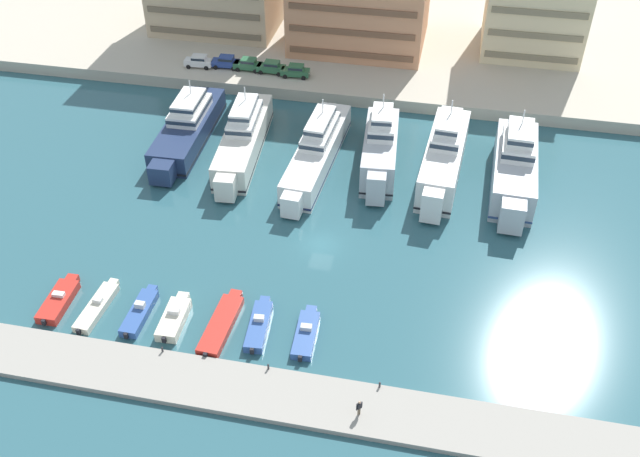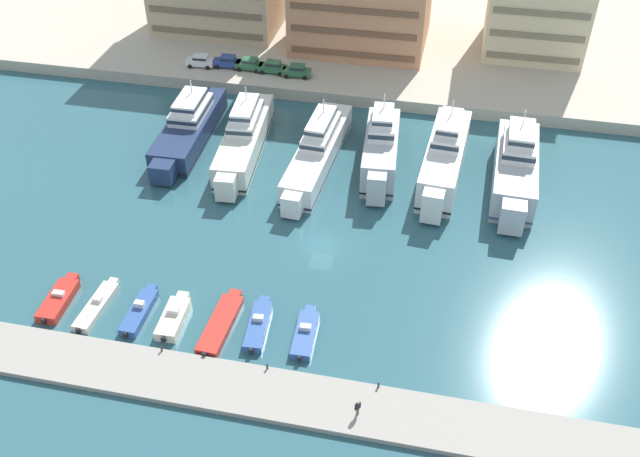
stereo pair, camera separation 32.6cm
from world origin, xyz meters
The scene contains 25 objects.
ground_plane centered at (0.00, 0.00, 0.00)m, with size 400.00×400.00×0.00m, color #2D5B66.
quay_promenade centered at (0.00, 64.88, 0.86)m, with size 180.00×70.00×1.72m, color #BCB29E.
pier_dock centered at (0.00, -20.54, 0.27)m, with size 120.00×5.44×0.53m, color #9E998E.
yacht_navy_far_left centered at (-21.11, 17.25, 1.94)m, with size 5.51×20.95×7.18m.
yacht_ivory_left centered at (-13.18, 15.71, 2.24)m, with size 5.69×21.39×7.90m.
yacht_white_mid_left centered at (-3.56, 15.02, 2.11)m, with size 5.18×22.72×7.60m.
yacht_silver_center_left centered at (4.11, 15.88, 2.75)m, with size 5.08×16.72×9.01m.
yacht_white_center centered at (11.84, 15.79, 2.71)m, with size 5.36×20.17×8.91m.
yacht_silver_center_right centered at (20.17, 15.35, 2.64)m, with size 5.37×19.38×8.87m.
motorboat_red_far_left centered at (-23.41, -13.85, 0.47)m, with size 2.29×6.74×1.26m.
motorboat_cream_left centered at (-19.42, -13.83, 0.39)m, with size 1.99×7.46×1.16m.
motorboat_blue_mid_left centered at (-15.04, -13.70, 0.44)m, with size 1.72×6.88×1.40m.
motorboat_cream_center_left centered at (-11.47, -13.89, 0.53)m, with size 2.24×6.28×1.52m.
motorboat_red_center centered at (-6.86, -13.63, 0.41)m, with size 2.46×8.74×0.86m.
motorboat_blue_center_right centered at (-3.34, -13.08, 0.44)m, with size 2.24×7.11×1.30m.
motorboat_blue_mid_right centered at (1.25, -13.20, 0.40)m, with size 2.16×6.76×1.23m.
car_white_far_left centered at (-25.31, 34.00, 2.69)m, with size 4.19×2.11×1.80m.
car_blue_left centered at (-21.32, 34.61, 2.69)m, with size 4.17×2.06×1.80m.
car_green_mid_left centered at (-17.90, 34.51, 2.69)m, with size 4.11×1.95×1.80m.
car_green_center_left centered at (-14.34, 34.32, 2.69)m, with size 4.13×1.97×1.80m.
car_green_center centered at (-10.64, 33.88, 2.69)m, with size 4.17×2.07×1.80m.
pedestrian_near_edge centered at (7.53, -21.21, 1.53)m, with size 0.47×0.51×1.68m.
bollard_west centered at (-11.00, -18.07, 0.86)m, with size 0.20×0.20×0.61m.
bollard_west_mid centered at (-1.08, -18.07, 0.86)m, with size 0.20×0.20×0.61m.
bollard_east_mid centered at (8.84, -18.07, 0.86)m, with size 0.20×0.20×0.61m.
Camera 1 is at (11.57, -57.12, 50.24)m, focal length 40.00 mm.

